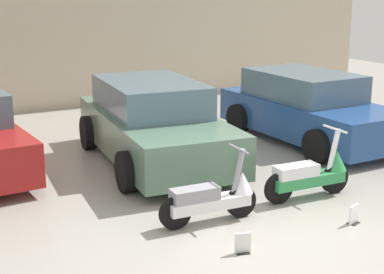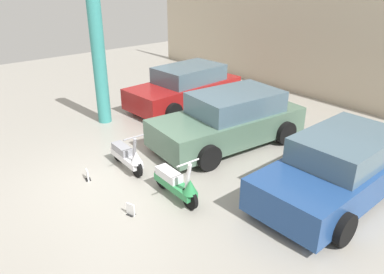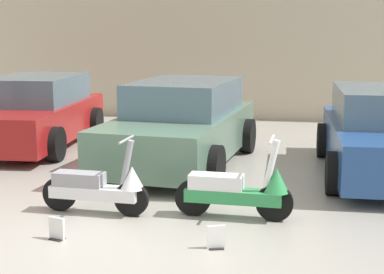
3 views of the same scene
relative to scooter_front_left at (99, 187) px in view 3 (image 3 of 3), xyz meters
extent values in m
plane|color=#9E998E|center=(0.26, -0.62, -0.36)|extent=(28.00, 28.00, 0.00)
cube|color=beige|center=(0.26, 8.38, 1.52)|extent=(19.60, 0.12, 3.75)
cylinder|color=black|center=(0.43, -0.02, -0.13)|extent=(0.45, 0.10, 0.45)
cylinder|color=black|center=(-0.56, 0.03, -0.13)|extent=(0.45, 0.10, 0.45)
cube|color=silver|center=(-0.06, 0.00, -0.08)|extent=(1.18, 0.33, 0.16)
cube|color=gray|center=(-0.27, 0.01, 0.09)|extent=(0.67, 0.30, 0.18)
cylinder|color=gray|center=(0.38, -0.02, 0.32)|extent=(0.21, 0.09, 0.64)
cylinder|color=gray|center=(0.38, -0.02, 0.63)|extent=(0.06, 0.52, 0.03)
cone|color=silver|center=(0.45, -0.02, 0.15)|extent=(0.32, 0.32, 0.29)
cylinder|color=black|center=(2.24, 0.10, -0.12)|extent=(0.47, 0.10, 0.47)
cylinder|color=black|center=(1.20, 0.14, -0.12)|extent=(0.47, 0.10, 0.47)
cube|color=#2D8C4C|center=(1.72, 0.12, -0.07)|extent=(1.23, 0.33, 0.16)
cube|color=white|center=(1.50, 0.13, 0.11)|extent=(0.69, 0.30, 0.18)
cylinder|color=white|center=(2.18, 0.11, 0.34)|extent=(0.22, 0.09, 0.66)
cylinder|color=white|center=(2.18, 0.11, 0.67)|extent=(0.05, 0.54, 0.03)
cone|color=#2D8C4C|center=(2.25, 0.10, 0.17)|extent=(0.32, 0.32, 0.30)
cube|color=maroon|center=(-2.76, 3.98, 0.16)|extent=(1.98, 4.25, 0.69)
cube|color=slate|center=(-2.77, 4.23, 0.78)|extent=(1.66, 2.41, 0.54)
cylinder|color=black|center=(-1.78, 2.75, -0.04)|extent=(0.26, 0.64, 0.63)
cylinder|color=black|center=(-1.94, 5.32, -0.04)|extent=(0.26, 0.64, 0.63)
cylinder|color=black|center=(-3.73, 5.21, -0.04)|extent=(0.26, 0.64, 0.63)
cube|color=#51705B|center=(0.49, 2.92, 0.18)|extent=(2.21, 4.45, 0.72)
cube|color=slate|center=(0.51, 3.17, 0.82)|extent=(1.81, 2.55, 0.56)
cylinder|color=black|center=(1.28, 1.50, -0.03)|extent=(0.29, 0.67, 0.65)
cylinder|color=black|center=(-0.57, 1.69, -0.03)|extent=(0.29, 0.67, 0.65)
cylinder|color=black|center=(1.54, 4.15, -0.03)|extent=(0.29, 0.67, 0.65)
cylinder|color=black|center=(-0.30, 4.33, -0.03)|extent=(0.29, 0.67, 0.65)
cylinder|color=black|center=(3.02, 1.46, -0.04)|extent=(0.23, 0.63, 0.63)
cylinder|color=black|center=(2.97, 4.02, -0.04)|extent=(0.23, 0.63, 0.63)
cube|color=black|center=(-0.16, -1.00, -0.35)|extent=(0.19, 0.16, 0.01)
cube|color=white|center=(-0.16, -1.00, -0.23)|extent=(0.20, 0.08, 0.26)
cube|color=black|center=(1.65, -0.95, -0.35)|extent=(0.19, 0.16, 0.01)
cube|color=white|center=(1.65, -0.95, -0.23)|extent=(0.20, 0.09, 0.26)
camera|label=1|loc=(-3.79, -6.45, 2.81)|focal=55.00mm
camera|label=2|loc=(7.19, -3.98, 4.14)|focal=35.00mm
camera|label=3|loc=(2.49, -6.97, 2.01)|focal=55.00mm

